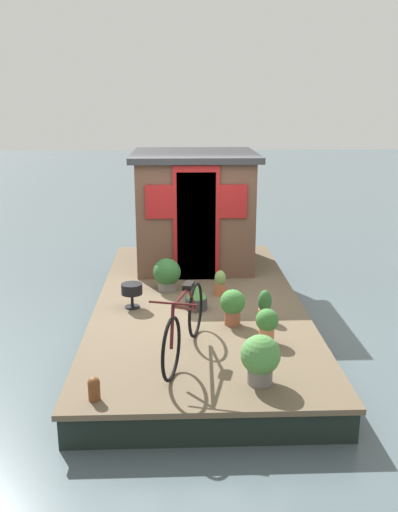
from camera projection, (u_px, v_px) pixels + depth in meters
ground_plane at (198, 325)px, 7.99m from camera, size 60.00×60.00×0.00m
houseboat_deck at (198, 312)px, 7.93m from camera, size 5.97×2.88×0.40m
houseboat_cabin at (194, 208)px, 9.42m from camera, size 2.09×2.07×1.91m
bicycle at (184, 324)px, 6.04m from camera, size 1.71×0.60×0.80m
potted_plant_lavender at (265, 305)px, 7.08m from camera, size 0.18×0.18×0.41m
potted_plant_geranium at (167, 274)px, 8.18m from camera, size 0.41×0.41×0.49m
potted_plant_thyme at (196, 297)px, 7.47m from camera, size 0.30×0.30×0.37m
potted_plant_ivy at (260, 358)px, 5.46m from camera, size 0.40×0.40×0.51m
potted_plant_fern at (267, 323)px, 6.43m from camera, size 0.27×0.27×0.41m
potted_plant_rosemary at (220, 283)px, 8.01m from camera, size 0.18×0.18×0.37m
potted_plant_sage at (233, 305)px, 6.92m from camera, size 0.32×0.32×0.46m
charcoal_grill at (132, 290)px, 7.49m from camera, size 0.29×0.29×0.34m
mooring_bollard at (94, 388)px, 5.19m from camera, size 0.12×0.12×0.23m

